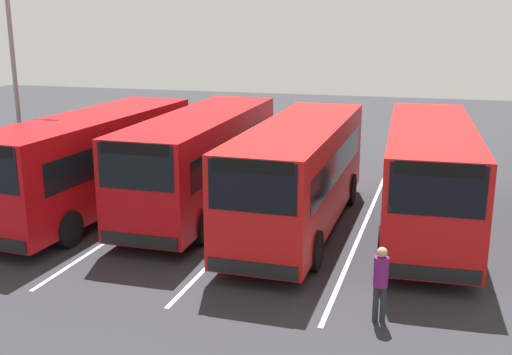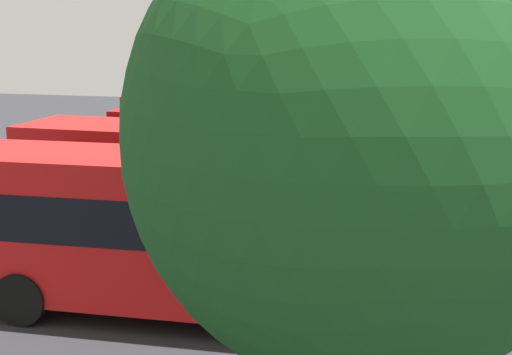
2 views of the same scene
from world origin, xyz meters
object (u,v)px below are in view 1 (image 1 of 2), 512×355
at_px(bus_far_right, 429,174).
at_px(pedestrian, 381,278).
at_px(bus_center_left, 202,158).
at_px(bus_center_right, 299,172).
at_px(bus_far_left, 92,160).
at_px(street_lamp, 20,70).

relative_size(bus_far_right, pedestrian, 5.70).
height_order(bus_center_left, bus_center_right, same).
relative_size(bus_center_right, pedestrian, 5.71).
height_order(bus_center_left, pedestrian, bus_center_left).
bearing_deg(bus_center_right, bus_far_right, 103.76).
height_order(bus_far_left, bus_center_right, same).
distance_m(bus_center_left, street_lamp, 7.34).
height_order(bus_far_right, street_lamp, street_lamp).
height_order(bus_center_right, street_lamp, street_lamp).
height_order(bus_center_right, pedestrian, bus_center_right).
bearing_deg(pedestrian, bus_far_left, 62.15).
relative_size(bus_center_right, bus_far_right, 1.00).
xyz_separation_m(bus_center_left, street_lamp, (0.12, -6.76, 2.85)).
bearing_deg(bus_center_right, street_lamp, -93.41).
xyz_separation_m(bus_far_left, street_lamp, (-1.09, -3.28, 2.85)).
height_order(bus_far_left, bus_center_left, same).
bearing_deg(bus_far_right, bus_center_right, -79.66).
bearing_deg(street_lamp, bus_far_left, -15.95).
bearing_deg(bus_far_right, bus_far_left, -86.60).
relative_size(bus_far_left, bus_center_right, 1.01).
height_order(bus_far_left, bus_far_right, same).
xyz_separation_m(bus_far_left, bus_center_right, (-0.12, 7.08, 0.00)).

